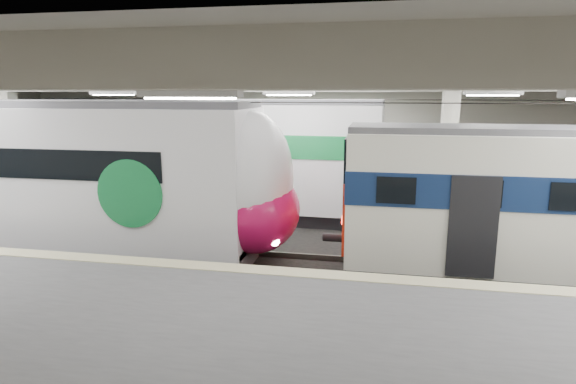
# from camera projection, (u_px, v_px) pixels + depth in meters

# --- Properties ---
(station_hall) EXTENTS (36.00, 24.00, 5.75)m
(station_hall) POSITION_uv_depth(u_px,v_px,m) (260.00, 164.00, 11.76)
(station_hall) COLOR black
(station_hall) RESTS_ON ground
(modern_emu) EXTENTS (14.84, 3.06, 4.74)m
(modern_emu) POSITION_uv_depth(u_px,v_px,m) (82.00, 180.00, 14.75)
(modern_emu) COLOR white
(modern_emu) RESTS_ON ground
(far_train) EXTENTS (14.93, 3.49, 4.70)m
(far_train) POSITION_uv_depth(u_px,v_px,m) (198.00, 156.00, 19.71)
(far_train) COLOR white
(far_train) RESTS_ON ground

